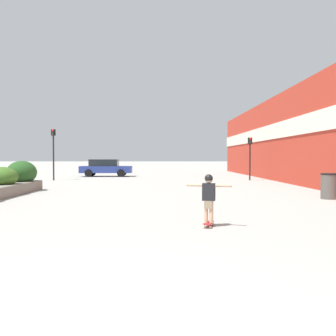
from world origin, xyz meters
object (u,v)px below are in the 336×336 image
skateboarder (209,193)px  trash_bin (329,186)px  traffic_light_right (250,151)px  traffic_light_left (53,146)px  car_leftmost (106,168)px  skateboard (209,224)px

skateboarder → trash_bin: skateboarder is taller
skateboarder → trash_bin: size_ratio=1.13×
traffic_light_right → traffic_light_left: bearing=179.0°
car_leftmost → traffic_light_right: traffic_light_right is taller
skateboarder → traffic_light_right: bearing=90.6°
skateboard → car_leftmost: (-6.00, 23.52, 0.70)m
skateboard → traffic_light_right: 18.73m
skateboard → trash_bin: size_ratio=0.56×
trash_bin → traffic_light_left: (-14.40, 12.29, 1.97)m
skateboard → traffic_light_left: bearing=132.9°
car_leftmost → skateboarder: bearing=14.3°
trash_bin → traffic_light_right: bearing=91.4°
skateboard → skateboarder: skateboarder is taller
trash_bin → traffic_light_right: traffic_light_right is taller
traffic_light_left → traffic_light_right: (14.10, -0.24, -0.36)m
skateboarder → car_leftmost: size_ratio=0.26×
skateboard → car_leftmost: bearing=121.1°
trash_bin → traffic_light_left: size_ratio=0.28×
skateboard → traffic_light_left: (-8.92, 18.13, 2.41)m
skateboarder → car_leftmost: car_leftmost is taller
skateboarder → traffic_light_left: 20.27m
car_leftmost → traffic_light_right: 12.60m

